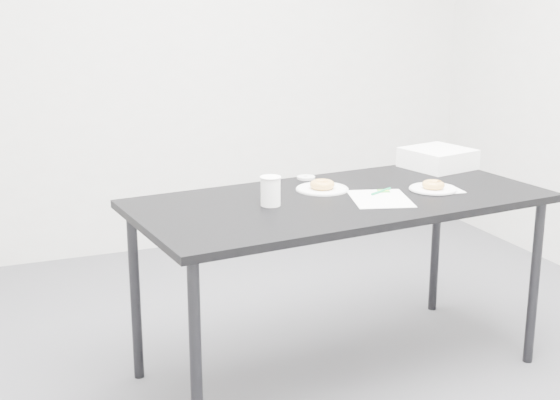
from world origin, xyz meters
name	(u,v)px	position (x,y,z in m)	size (l,w,h in m)	color
floor	(308,383)	(0.00, 0.00, 0.00)	(4.00, 4.00, 0.00)	#4B4B50
wall_back	(175,33)	(0.00, 2.00, 1.35)	(4.00, 0.02, 2.70)	silver
table	(341,211)	(0.17, 0.07, 0.72)	(1.77, 0.97, 0.78)	black
scorecard	(380,199)	(0.31, -0.02, 0.78)	(0.23, 0.29, 0.00)	white
logo_patch	(384,191)	(0.38, 0.08, 0.78)	(0.05, 0.05, 0.00)	green
pen	(381,191)	(0.36, 0.07, 0.78)	(0.01, 0.01, 0.13)	#0C8E51
napkin	(444,190)	(0.63, 0.01, 0.78)	(0.14, 0.14, 0.00)	white
plate_near	(433,189)	(0.59, 0.03, 0.78)	(0.20, 0.20, 0.01)	white
donut_near	(433,185)	(0.59, 0.03, 0.80)	(0.10, 0.10, 0.03)	gold
plate_far	(322,189)	(0.15, 0.21, 0.78)	(0.22, 0.22, 0.01)	white
donut_far	(322,185)	(0.15, 0.21, 0.80)	(0.10, 0.10, 0.03)	gold
coffee_cup	(271,191)	(-0.14, 0.06, 0.83)	(0.08, 0.08, 0.12)	white
cup_lid	(306,178)	(0.17, 0.42, 0.78)	(0.08, 0.08, 0.01)	silver
bakery_box	(438,158)	(0.85, 0.39, 0.82)	(0.28, 0.28, 0.09)	white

